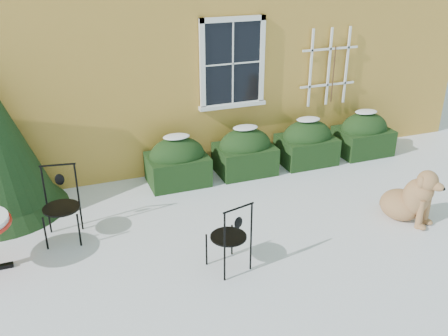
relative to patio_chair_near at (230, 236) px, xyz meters
name	(u,v)px	position (x,y,z in m)	size (l,w,h in m)	color
ground	(249,255)	(0.36, 0.20, -0.50)	(80.00, 80.00, 0.00)	white
hedge_row	(277,147)	(2.01, 2.75, -0.10)	(4.95, 0.80, 0.91)	black
patio_chair_near	(230,236)	(0.00, 0.00, 0.00)	(0.55, 0.54, 1.01)	black
patio_chair_far	(61,204)	(-1.98, 1.57, 0.05)	(0.56, 0.55, 1.10)	black
dog	(411,199)	(3.05, 0.20, -0.13)	(0.80, 1.03, 0.93)	#AF7E4E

